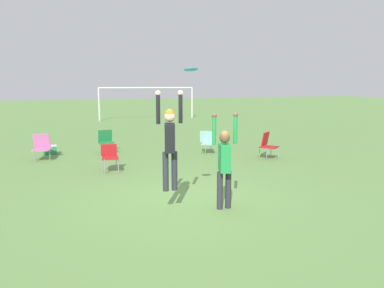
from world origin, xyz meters
The scene contains 11 objects.
ground_plane centered at (0.00, 0.00, 0.00)m, with size 120.00×120.00×0.00m, color #608C47.
person_jumping centered at (-0.48, -0.36, 1.45)m, with size 0.56×0.45×2.00m.
person_defending centered at (0.56, -0.67, 1.03)m, with size 0.57×0.46×1.97m.
frisbee centered at (-0.12, -0.59, 2.80)m, with size 0.27×0.27×0.07m.
camping_chair_0 centered at (-1.11, 3.49, 0.49)m, with size 0.53×0.56×0.80m.
camping_chair_1 centered at (2.69, 5.18, 0.47)m, with size 0.62×0.67×0.83m.
camping_chair_2 centered at (-2.98, 6.09, 0.48)m, with size 0.68×0.73×0.87m.
camping_chair_3 centered at (-0.77, 6.69, 0.49)m, with size 0.55×0.59×0.84m.
camping_chair_4 centered at (4.28, 3.62, 0.51)m, with size 0.76×0.85×0.89m.
cooler_box centered at (-2.74, 7.06, 0.16)m, with size 0.47×0.33×0.32m.
soccer_goal centered at (4.10, 19.65, 1.84)m, with size 7.10×0.10×2.35m.
Camera 1 is at (-2.67, -7.33, 2.50)m, focal length 35.00 mm.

